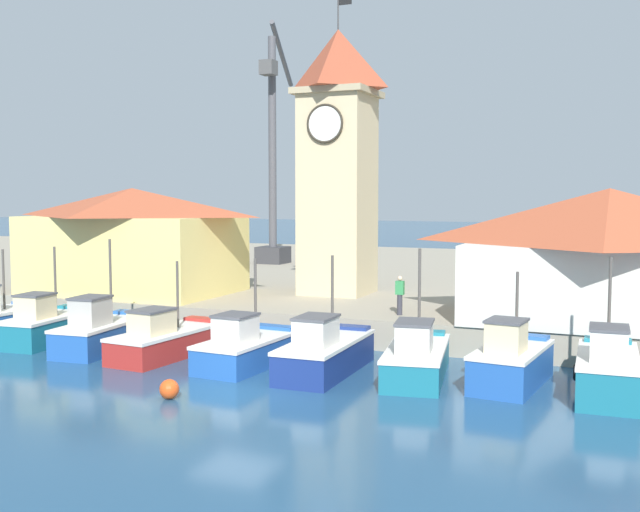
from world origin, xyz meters
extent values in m
plane|color=navy|center=(0.00, 0.00, 0.00)|extent=(300.00, 300.00, 0.00)
cube|color=#9E937F|center=(0.00, 27.48, 0.60)|extent=(120.00, 40.00, 1.20)
cube|color=#2356A8|center=(-13.40, 5.20, 1.27)|extent=(1.69, 0.74, 0.24)
cylinder|color=#4C4742|center=(-13.51, 3.86, 2.54)|extent=(0.10, 0.10, 2.56)
cube|color=#196B7F|center=(-11.00, 3.72, 0.52)|extent=(2.21, 4.48, 1.05)
cube|color=#196B7F|center=(-11.18, 5.63, 1.17)|extent=(1.60, 0.74, 0.24)
cube|color=silver|center=(-11.00, 3.72, 1.10)|extent=(2.28, 4.55, 0.12)
cube|color=beige|center=(-10.93, 2.96, 1.62)|extent=(1.21, 1.39, 0.92)
cube|color=#4C4C51|center=(-10.93, 2.96, 2.12)|extent=(1.30, 1.48, 0.08)
cylinder|color=#4C4742|center=(-11.05, 4.26, 2.56)|extent=(0.10, 0.10, 2.81)
torus|color=black|center=(-12.01, 3.85, 0.52)|extent=(0.17, 0.53, 0.52)
cube|color=#2356A8|center=(-7.92, 3.41, 0.51)|extent=(2.20, 4.80, 1.02)
cube|color=#2356A8|center=(-8.11, 5.48, 1.14)|extent=(1.56, 0.74, 0.24)
cube|color=silver|center=(-7.92, 3.41, 1.07)|extent=(2.26, 4.86, 0.12)
cube|color=#B2ADA3|center=(-7.84, 2.60, 1.65)|extent=(1.19, 1.49, 1.04)
cube|color=#4C4C51|center=(-7.84, 2.60, 2.21)|extent=(1.28, 1.58, 0.08)
cylinder|color=#4C4742|center=(-7.97, 3.99, 2.75)|extent=(0.10, 0.10, 3.24)
torus|color=black|center=(-8.91, 3.56, 0.51)|extent=(0.17, 0.53, 0.52)
cube|color=#AD2823|center=(-4.92, 3.45, 0.45)|extent=(2.25, 5.18, 0.91)
cube|color=#AD2823|center=(-4.74, 5.72, 1.03)|extent=(1.62, 0.72, 0.24)
cube|color=silver|center=(-4.92, 3.45, 0.96)|extent=(2.31, 5.25, 0.12)
cube|color=beige|center=(-4.99, 2.57, 1.44)|extent=(1.23, 1.60, 0.84)
cube|color=#4C4C51|center=(-4.99, 2.57, 1.90)|extent=(1.32, 1.69, 0.08)
cylinder|color=#4C4742|center=(-4.87, 4.08, 2.30)|extent=(0.10, 0.10, 2.57)
torus|color=black|center=(-5.91, 3.79, 0.45)|extent=(0.16, 0.53, 0.52)
cube|color=#2356A8|center=(-1.34, 3.19, 0.46)|extent=(2.19, 4.59, 0.92)
cube|color=#2356A8|center=(-1.22, 5.18, 1.04)|extent=(1.67, 0.70, 0.24)
cube|color=silver|center=(-1.34, 3.19, 0.97)|extent=(2.26, 4.65, 0.12)
cube|color=beige|center=(-1.39, 2.41, 1.48)|extent=(1.23, 1.41, 0.89)
cube|color=#4C4C51|center=(-1.39, 2.41, 1.96)|extent=(1.32, 1.50, 0.08)
cylinder|color=#4C4742|center=(-1.31, 3.75, 2.43)|extent=(0.10, 0.10, 2.81)
torus|color=black|center=(-2.37, 3.48, 0.46)|extent=(0.15, 0.53, 0.52)
cube|color=navy|center=(1.62, 3.35, 0.52)|extent=(1.99, 5.19, 1.03)
cube|color=navy|center=(1.57, 5.68, 1.15)|extent=(1.60, 0.64, 0.24)
cube|color=silver|center=(1.62, 3.35, 1.08)|extent=(2.05, 5.25, 0.12)
cube|color=beige|center=(1.64, 2.45, 1.59)|extent=(1.16, 1.57, 0.90)
cube|color=#4C4C51|center=(1.64, 2.45, 2.08)|extent=(1.24, 1.65, 0.08)
cylinder|color=#4C4742|center=(1.61, 4.00, 2.58)|extent=(0.10, 0.10, 2.88)
torus|color=black|center=(0.60, 3.59, 0.52)|extent=(0.13, 0.52, 0.52)
cube|color=#196B7F|center=(4.70, 3.94, 0.47)|extent=(2.66, 5.30, 0.95)
cube|color=#196B7F|center=(4.32, 6.19, 1.07)|extent=(1.64, 0.85, 0.24)
cube|color=silver|center=(4.70, 3.94, 1.00)|extent=(2.73, 5.36, 0.12)
cube|color=beige|center=(4.85, 3.07, 1.52)|extent=(1.34, 1.68, 0.92)
cube|color=#4C4C51|center=(4.85, 3.07, 2.02)|extent=(1.43, 1.77, 0.08)
cylinder|color=#4C4742|center=(4.60, 4.57, 2.68)|extent=(0.10, 0.10, 3.25)
torus|color=black|center=(3.68, 4.03, 0.47)|extent=(0.21, 0.53, 0.52)
cube|color=#2356A8|center=(7.80, 4.10, 0.56)|extent=(2.21, 4.28, 1.13)
cube|color=#2356A8|center=(8.00, 5.90, 1.25)|extent=(1.57, 0.76, 0.24)
cube|color=silver|center=(7.80, 4.10, 1.18)|extent=(2.28, 4.35, 0.12)
cube|color=beige|center=(7.73, 3.38, 1.71)|extent=(1.19, 1.34, 0.95)
cube|color=#4C4C51|center=(7.73, 3.38, 2.22)|extent=(1.28, 1.43, 0.08)
cylinder|color=#4C4742|center=(7.86, 4.61, 2.44)|extent=(0.10, 0.10, 2.41)
torus|color=black|center=(6.86, 4.41, 0.56)|extent=(0.18, 0.53, 0.52)
cube|color=#196B7F|center=(10.69, 3.98, 0.59)|extent=(1.90, 4.64, 1.18)
cube|color=#196B7F|center=(10.62, 6.01, 1.30)|extent=(1.48, 0.66, 0.24)
cube|color=silver|center=(10.69, 3.98, 1.23)|extent=(1.96, 4.70, 0.12)
cube|color=silver|center=(10.73, 3.18, 1.74)|extent=(1.08, 1.41, 0.91)
cube|color=#4C4C51|center=(10.73, 3.18, 2.24)|extent=(1.17, 1.49, 0.08)
cylinder|color=#4C4742|center=(10.67, 4.55, 2.75)|extent=(0.10, 0.10, 2.93)
torus|color=black|center=(9.75, 4.17, 0.59)|extent=(0.14, 0.52, 0.52)
cube|color=beige|center=(-2.35, 14.53, 6.09)|extent=(3.18, 3.18, 9.77)
cube|color=tan|center=(-2.35, 14.53, 11.12)|extent=(3.68, 3.68, 0.30)
pyramid|color=#A3472D|center=(-2.35, 14.53, 12.74)|extent=(3.68, 3.68, 2.94)
cylinder|color=white|center=(-2.35, 12.88, 9.50)|extent=(1.75, 0.12, 1.75)
torus|color=#332D23|center=(-2.35, 12.84, 9.50)|extent=(1.87, 0.12, 1.87)
cylinder|color=#3F3F3F|center=(-2.35, 14.53, 15.01)|extent=(0.08, 0.08, 1.60)
cube|color=black|center=(-2.00, 14.53, 15.56)|extent=(0.70, 0.04, 0.44)
cube|color=#E5D17A|center=(-12.14, 11.02, 3.13)|extent=(9.93, 6.42, 3.86)
pyramid|color=#B25133|center=(-12.14, 11.02, 5.77)|extent=(10.33, 6.82, 1.41)
cube|color=silver|center=(10.40, 10.68, 2.72)|extent=(10.41, 6.58, 3.03)
pyramid|color=#B25133|center=(10.40, 10.68, 5.31)|extent=(10.81, 6.98, 2.15)
cube|color=#353539|center=(-12.75, 28.13, 1.80)|extent=(2.00, 2.00, 1.20)
cylinder|color=#4C4C51|center=(-12.75, 28.13, 9.85)|extent=(0.56, 0.56, 14.89)
cylinder|color=#4C4C51|center=(-13.79, 31.92, 16.68)|extent=(2.46, 7.80, 3.58)
cube|color=#4C4C4C|center=(-12.41, 26.88, 14.91)|extent=(1.00, 1.00, 1.00)
sphere|color=#E54C19|center=(-1.45, -1.56, 0.30)|extent=(0.60, 0.60, 0.60)
cylinder|color=#33333D|center=(2.51, 9.18, 1.63)|extent=(0.22, 0.22, 0.85)
cube|color=#338C4C|center=(2.51, 9.18, 2.33)|extent=(0.34, 0.22, 0.56)
sphere|color=beige|center=(2.51, 9.18, 2.72)|extent=(0.20, 0.20, 0.20)
camera|label=1|loc=(11.33, -20.15, 6.13)|focal=42.00mm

